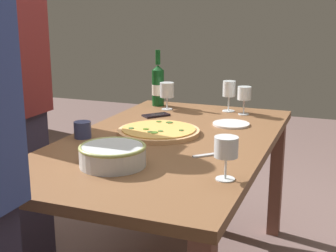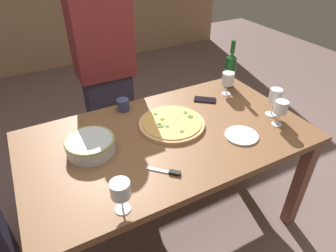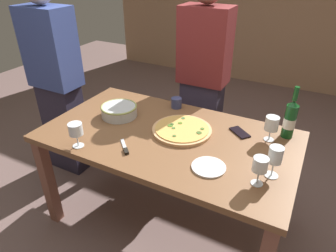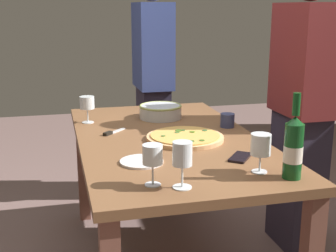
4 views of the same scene
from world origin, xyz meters
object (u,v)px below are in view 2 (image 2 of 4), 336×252
at_px(wine_bottle, 230,70).
at_px(cell_phone, 205,100).
at_px(wine_glass_near_pizza, 281,108).
at_px(cup_amber, 123,105).
at_px(dining_table, 168,148).
at_px(pizza_knife, 168,172).
at_px(serving_bowl, 90,145).
at_px(side_plate, 241,135).
at_px(person_guest_left, 106,72).
at_px(wine_glass_far_left, 120,191).
at_px(wine_glass_far_right, 228,80).
at_px(wine_glass_by_bottle, 275,97).
at_px(pizza, 172,123).

xyz_separation_m(wine_bottle, cell_phone, (-0.27, -0.10, -0.12)).
bearing_deg(wine_bottle, wine_glass_near_pizza, -96.06).
relative_size(cup_amber, cell_phone, 0.54).
xyz_separation_m(dining_table, pizza_knife, (-0.14, -0.27, 0.10)).
height_order(serving_bowl, wine_glass_near_pizza, wine_glass_near_pizza).
distance_m(dining_table, side_plate, 0.42).
bearing_deg(cup_amber, pizza_knife, -91.77).
bearing_deg(serving_bowl, wine_glass_near_pizza, -14.71).
bearing_deg(person_guest_left, wine_glass_far_left, -21.66).
height_order(dining_table, wine_glass_far_left, wine_glass_far_left).
bearing_deg(person_guest_left, wine_glass_near_pizza, 28.34).
relative_size(wine_glass_near_pizza, person_guest_left, 0.10).
bearing_deg(wine_glass_far_left, wine_glass_near_pizza, 8.80).
height_order(wine_glass_far_right, pizza_knife, wine_glass_far_right).
relative_size(wine_bottle, wine_glass_by_bottle, 1.91).
bearing_deg(dining_table, wine_glass_near_pizza, -19.07).
bearing_deg(wine_bottle, wine_glass_far_right, -133.99).
height_order(wine_bottle, wine_glass_by_bottle, wine_bottle).
relative_size(wine_glass_by_bottle, wine_glass_far_left, 1.15).
relative_size(wine_glass_far_right, side_plate, 0.85).
height_order(wine_glass_by_bottle, person_guest_left, person_guest_left).
bearing_deg(pizza_knife, wine_glass_near_pizza, 4.19).
relative_size(dining_table, pizza, 4.14).
bearing_deg(wine_glass_by_bottle, serving_bowl, 170.95).
bearing_deg(cup_amber, wine_glass_near_pizza, -38.20).
relative_size(cell_phone, pizza_knife, 1.06).
relative_size(wine_glass_far_right, cell_phone, 1.10).
relative_size(serving_bowl, wine_glass_far_left, 1.66).
bearing_deg(person_guest_left, wine_bottle, 51.44).
height_order(wine_bottle, cup_amber, wine_bottle).
xyz_separation_m(wine_glass_far_left, cell_phone, (0.81, 0.60, -0.10)).
distance_m(wine_glass_far_right, person_guest_left, 0.88).
bearing_deg(wine_glass_by_bottle, cell_phone, 127.87).
relative_size(wine_glass_far_left, side_plate, 0.82).
bearing_deg(wine_glass_by_bottle, wine_glass_far_right, 103.53).
xyz_separation_m(cup_amber, cell_phone, (0.53, -0.14, -0.03)).
bearing_deg(pizza, serving_bowl, -178.51).
xyz_separation_m(serving_bowl, wine_glass_by_bottle, (1.09, -0.17, 0.08)).
distance_m(wine_glass_by_bottle, wine_glass_far_right, 0.36).
bearing_deg(wine_glass_far_left, dining_table, 42.11).
relative_size(serving_bowl, wine_glass_by_bottle, 1.45).
relative_size(wine_glass_near_pizza, side_plate, 0.84).
xyz_separation_m(dining_table, wine_glass_far_left, (-0.41, -0.37, 0.20)).
xyz_separation_m(wine_glass_near_pizza, wine_glass_far_left, (-1.03, -0.16, -0.00)).
height_order(pizza, wine_bottle, wine_bottle).
xyz_separation_m(cup_amber, side_plate, (0.48, -0.57, -0.03)).
distance_m(wine_glass_near_pizza, cup_amber, 0.94).
distance_m(wine_glass_far_left, person_guest_left, 1.22).
relative_size(serving_bowl, cell_phone, 1.76).
relative_size(pizza, pizza_knife, 2.84).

